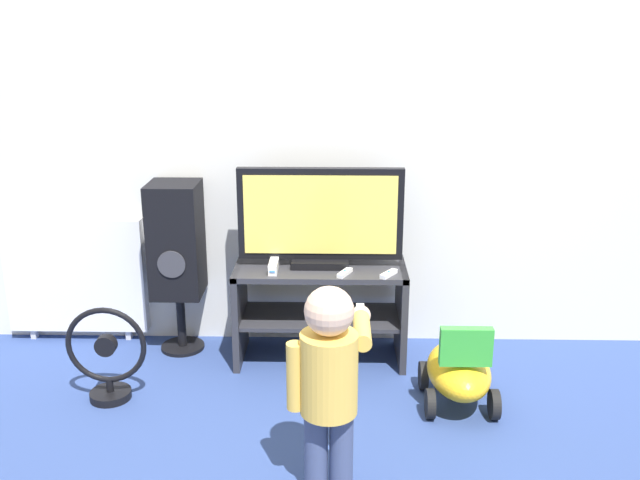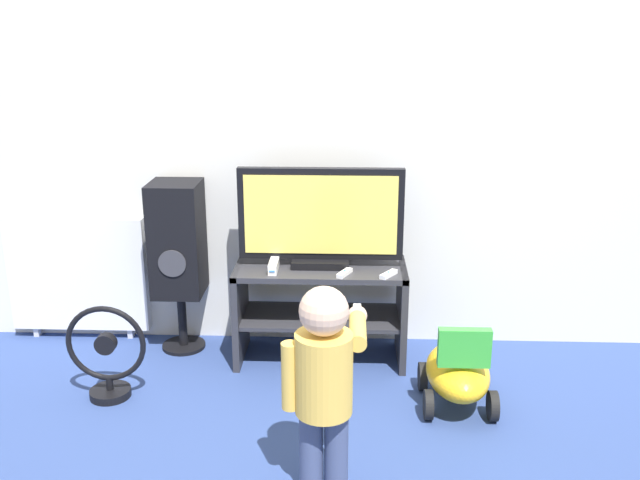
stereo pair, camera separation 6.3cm
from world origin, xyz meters
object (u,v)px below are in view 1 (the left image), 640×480
child (330,374)px  ride_on_toy (459,371)px  game_console (274,266)px  remote_secondary (345,273)px  television (320,218)px  speaker_tower (176,243)px  radiator (76,275)px  floor_fan (107,358)px  remote_primary (389,274)px

child → ride_on_toy: (0.63, 0.69, -0.34)m
game_console → ride_on_toy: bearing=-23.6°
remote_secondary → ride_on_toy: (0.56, -0.36, -0.38)m
television → speaker_tower: 0.83m
remote_secondary → radiator: (-1.57, 0.36, -0.16)m
game_console → remote_secondary: bearing=-8.2°
game_console → radiator: radiator is taller
television → ride_on_toy: 1.07m
remote_secondary → radiator: size_ratio=0.16×
child → speaker_tower: 1.55m
speaker_tower → remote_secondary: bearing=-14.0°
game_console → ride_on_toy: game_console is taller
television → floor_fan: 1.31m
remote_primary → ride_on_toy: bearing=-46.3°
floor_fan → ride_on_toy: bearing=-0.3°
remote_secondary → speaker_tower: speaker_tower is taller
speaker_tower → game_console: bearing=-17.7°
remote_secondary → remote_primary: bearing=-2.4°
game_console → remote_secondary: 0.38m
game_console → ride_on_toy: 1.10m
television → remote_secondary: (0.13, -0.16, -0.25)m
floor_fan → television: bearing=25.6°
game_console → child: (0.31, -1.10, -0.05)m
television → radiator: 1.51m
television → floor_fan: (-1.05, -0.50, -0.59)m
remote_primary → speaker_tower: size_ratio=0.13×
television → child: (0.06, -1.21, -0.29)m
remote_primary → radiator: (-1.80, 0.37, -0.16)m
speaker_tower → radiator: (-0.64, 0.12, -0.24)m
speaker_tower → floor_fan: (-0.25, -0.58, -0.42)m
television → child: 1.24m
remote_primary → remote_secondary: (-0.23, 0.01, 0.00)m
ride_on_toy → floor_fan: bearing=179.7°
television → remote_primary: television is taller
remote_secondary → game_console: bearing=171.8°
child → radiator: bearing=136.9°
remote_primary → floor_fan: size_ratio=0.26×
remote_secondary → ride_on_toy: remote_secondary is taller
floor_fan → ride_on_toy: floor_fan is taller
speaker_tower → child: bearing=-56.0°
speaker_tower → ride_on_toy: size_ratio=1.91×
child → floor_fan: size_ratio=1.79×
floor_fan → ride_on_toy: size_ratio=0.96×
floor_fan → speaker_tower: bearing=67.0°
game_console → remote_primary: game_console is taller
child → speaker_tower: (-0.87, 1.28, 0.12)m
speaker_tower → floor_fan: 0.76m
remote_secondary → speaker_tower: size_ratio=0.13×
game_console → speaker_tower: bearing=162.3°
ride_on_toy → radiator: radiator is taller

